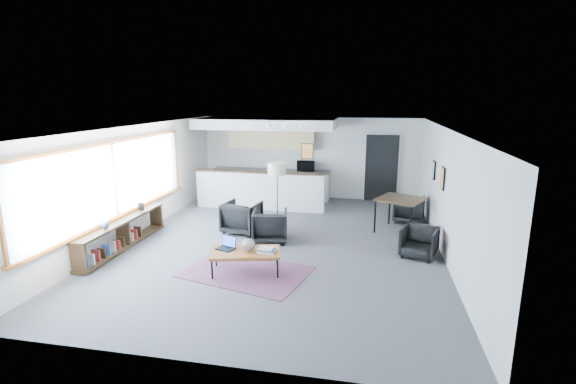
% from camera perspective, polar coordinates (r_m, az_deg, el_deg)
% --- Properties ---
extents(room, '(7.02, 9.02, 2.62)m').
position_cam_1_polar(room, '(9.22, -1.09, 0.71)').
color(room, '#464648').
rests_on(room, ground).
extents(window, '(0.10, 5.95, 1.66)m').
position_cam_1_polar(window, '(9.73, -22.66, 1.27)').
color(window, '#8CBFFF').
rests_on(window, room).
extents(console, '(0.35, 3.00, 0.80)m').
position_cam_1_polar(console, '(9.80, -21.76, -5.41)').
color(console, black).
rests_on(console, floor).
extents(kitchenette, '(4.20, 1.96, 2.60)m').
position_cam_1_polar(kitchenette, '(13.03, -2.82, 4.67)').
color(kitchenette, white).
rests_on(kitchenette, floor).
extents(doorway, '(1.10, 0.12, 2.15)m').
position_cam_1_polar(doorway, '(13.41, 12.65, 3.30)').
color(doorway, black).
rests_on(doorway, room).
extents(track_light, '(1.60, 0.07, 0.15)m').
position_cam_1_polar(track_light, '(11.31, -1.70, 9.27)').
color(track_light, silver).
rests_on(track_light, room).
extents(wall_art_lower, '(0.03, 0.38, 0.48)m').
position_cam_1_polar(wall_art_lower, '(9.50, 20.38, 1.78)').
color(wall_art_lower, black).
rests_on(wall_art_lower, room).
extents(wall_art_upper, '(0.03, 0.34, 0.44)m').
position_cam_1_polar(wall_art_upper, '(10.77, 19.30, 2.84)').
color(wall_art_upper, black).
rests_on(wall_art_upper, room).
extents(kilim_rug, '(2.58, 2.06, 0.01)m').
position_cam_1_polar(kilim_rug, '(8.09, -5.75, -10.81)').
color(kilim_rug, '#4F293E').
rests_on(kilim_rug, floor).
extents(coffee_table, '(1.42, 0.98, 0.42)m').
position_cam_1_polar(coffee_table, '(7.95, -5.82, -8.28)').
color(coffee_table, brown).
rests_on(coffee_table, floor).
extents(laptop, '(0.40, 0.37, 0.24)m').
position_cam_1_polar(laptop, '(8.10, -8.31, -7.17)').
color(laptop, black).
rests_on(laptop, coffee_table).
extents(ceramic_pot, '(0.24, 0.24, 0.24)m').
position_cam_1_polar(ceramic_pot, '(7.91, -5.42, -7.21)').
color(ceramic_pot, gray).
rests_on(ceramic_pot, coffee_table).
extents(book_stack, '(0.33, 0.28, 0.10)m').
position_cam_1_polar(book_stack, '(7.84, -2.94, -7.93)').
color(book_stack, silver).
rests_on(book_stack, coffee_table).
extents(coaster, '(0.12, 0.12, 0.01)m').
position_cam_1_polar(coaster, '(7.68, -5.87, -8.77)').
color(coaster, '#E5590C').
rests_on(coaster, coffee_table).
extents(armchair_left, '(0.92, 0.87, 0.84)m').
position_cam_1_polar(armchair_left, '(10.22, -6.34, -3.24)').
color(armchair_left, black).
rests_on(armchair_left, floor).
extents(armchair_right, '(0.91, 0.87, 0.80)m').
position_cam_1_polar(armchair_right, '(9.55, -2.50, -4.44)').
color(armchair_right, black).
rests_on(armchair_right, floor).
extents(floor_lamp, '(0.55, 0.55, 1.64)m').
position_cam_1_polar(floor_lamp, '(10.48, -1.50, 2.89)').
color(floor_lamp, black).
rests_on(floor_lamp, floor).
extents(dining_table, '(1.32, 1.32, 0.84)m').
position_cam_1_polar(dining_table, '(10.49, 15.11, -1.24)').
color(dining_table, black).
rests_on(dining_table, floor).
extents(dining_chair_near, '(0.73, 0.70, 0.60)m').
position_cam_1_polar(dining_chair_near, '(9.09, 17.49, -6.67)').
color(dining_chair_near, black).
rests_on(dining_chair_near, floor).
extents(dining_chair_far, '(0.73, 0.69, 0.66)m').
position_cam_1_polar(dining_chair_far, '(11.48, 16.19, -2.33)').
color(dining_chair_far, black).
rests_on(dining_chair_far, floor).
extents(microwave, '(0.60, 0.39, 0.38)m').
position_cam_1_polar(microwave, '(13.28, 2.43, 3.70)').
color(microwave, black).
rests_on(microwave, kitchenette).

